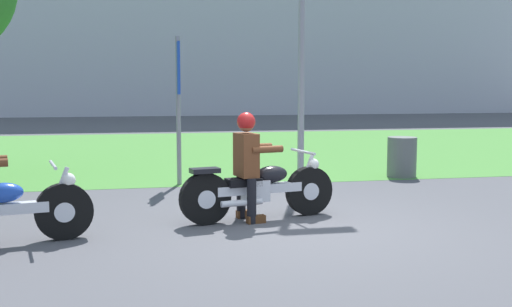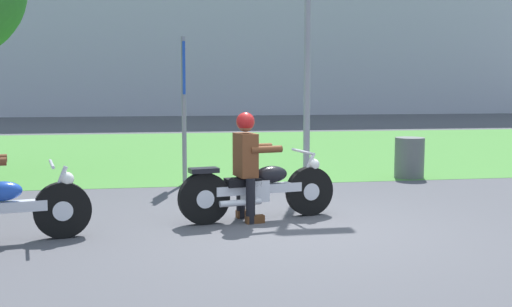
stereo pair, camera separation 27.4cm
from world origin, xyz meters
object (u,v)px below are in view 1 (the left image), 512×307
at_px(rider_lead, 248,158).
at_px(motorcycle_lead, 259,189).
at_px(sign_banner, 178,87).
at_px(trash_can, 402,157).

bearing_deg(rider_lead, motorcycle_lead, -0.80).
bearing_deg(sign_banner, rider_lead, -77.98).
relative_size(motorcycle_lead, rider_lead, 1.50).
bearing_deg(sign_banner, trash_can, 1.00).
xyz_separation_m(motorcycle_lead, rider_lead, (-0.16, -0.03, 0.42)).
xyz_separation_m(motorcycle_lead, sign_banner, (-0.83, 3.07, 1.32)).
xyz_separation_m(trash_can, sign_banner, (-4.26, -0.07, 1.34)).
relative_size(motorcycle_lead, trash_can, 2.76).
bearing_deg(motorcycle_lead, trash_can, 30.49).
relative_size(rider_lead, sign_banner, 0.54).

